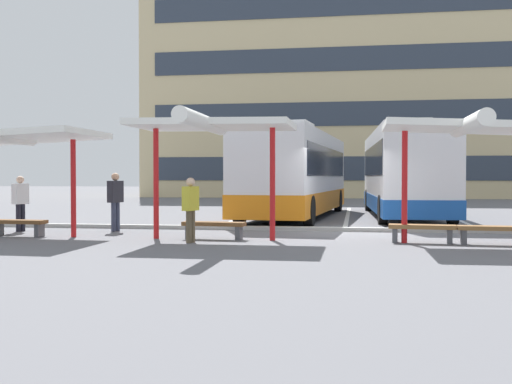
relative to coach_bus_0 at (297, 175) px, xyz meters
name	(u,v)px	position (x,y,z in m)	size (l,w,h in m)	color
ground_plane	(344,232)	(2.01, -6.41, -1.70)	(160.00, 160.00, 0.00)	slate
terminal_building	(353,99)	(2.04, 28.16, 6.47)	(32.89, 12.34, 19.05)	#D1BC8C
coach_bus_0	(297,175)	(0.00, 0.00, 0.00)	(3.54, 12.12, 3.66)	silver
coach_bus_1	(403,173)	(4.23, 0.88, 0.08)	(2.94, 11.89, 3.75)	silver
lane_stripe_0	(247,215)	(-2.12, 0.62, -1.69)	(0.16, 14.00, 0.01)	white
lane_stripe_1	(347,216)	(2.01, 0.62, -1.69)	(0.16, 14.00, 0.01)	white
lane_stripe_2	(453,218)	(6.13, 0.62, -1.69)	(0.16, 14.00, 0.01)	white
waiting_shelter_0	(14,139)	(-6.65, -9.50, 0.93)	(4.08, 4.96, 2.86)	red
bench_0	(19,224)	(-6.65, -9.29, -1.36)	(1.54, 0.48, 0.45)	brown
waiting_shelter_1	(211,127)	(-1.28, -9.50, 1.17)	(4.06, 4.36, 3.10)	red
bench_1	(214,226)	(-1.28, -9.19, -1.36)	(1.66, 0.54, 0.45)	brown
waiting_shelter_2	(463,130)	(4.83, -9.58, 1.03)	(3.65, 4.16, 2.96)	red
bench_2	(422,229)	(3.93, -9.30, -1.36)	(1.62, 0.57, 0.45)	brown
bench_3	(501,231)	(5.73, -9.47, -1.35)	(2.02, 0.52, 0.45)	brown
platform_kerb	(344,229)	(2.01, -6.31, -1.64)	(44.00, 0.24, 0.12)	#ADADA8
waiting_passenger_1	(20,200)	(-7.44, -7.83, -0.75)	(0.35, 0.52, 1.64)	black
waiting_passenger_2	(191,206)	(-1.65, -10.11, -0.78)	(0.34, 0.50, 1.59)	brown
waiting_passenger_3	(115,197)	(-4.68, -7.34, -0.69)	(0.36, 0.54, 1.73)	#33384C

